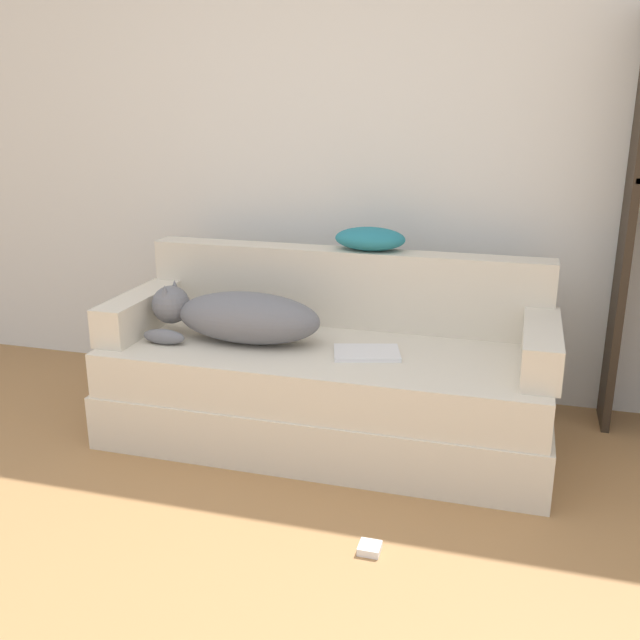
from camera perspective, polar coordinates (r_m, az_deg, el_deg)
name	(u,v)px	position (r m, az deg, el deg)	size (l,w,h in m)	color
wall_back	(357,130)	(3.69, 2.97, 14.95)	(8.11, 0.06, 2.70)	silver
couch	(326,393)	(3.25, 0.47, -5.88)	(1.97, 0.82, 0.45)	beige
couch_backrest	(345,287)	(3.43, 2.01, 2.64)	(1.93, 0.15, 0.37)	beige
couch_arm_left	(141,311)	(3.48, -14.14, 0.68)	(0.15, 0.63, 0.18)	beige
couch_arm_right	(541,347)	(3.04, 17.27, -2.06)	(0.15, 0.63, 0.18)	beige
dog	(238,316)	(3.22, -6.61, 0.29)	(0.80, 0.32, 0.25)	slate
laptop	(367,353)	(3.07, 3.76, -2.64)	(0.32, 0.26, 0.02)	silver
throw_pillow	(370,239)	(3.37, 4.03, 6.50)	(0.33, 0.22, 0.11)	teal
power_adapter	(370,548)	(2.59, 3.99, -17.75)	(0.08, 0.08, 0.03)	white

